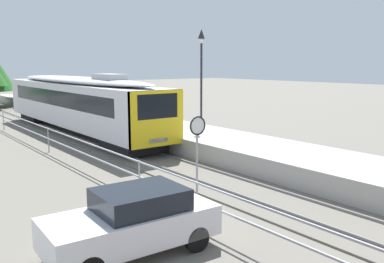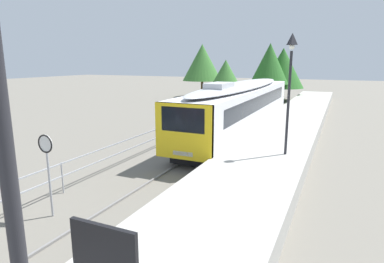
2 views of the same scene
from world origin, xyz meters
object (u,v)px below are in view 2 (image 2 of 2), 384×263
(speed_limit_sign, at_px, (47,155))
(platform_lamp_mid_platform, at_px, (290,72))
(commuter_train, at_px, (241,104))
(platform_lamp_near_end, at_px, (2,128))
(platform_notice_board, at_px, (104,256))

(speed_limit_sign, bearing_deg, platform_lamp_mid_platform, 50.49)
(commuter_train, relative_size, platform_lamp_mid_platform, 3.51)
(platform_lamp_mid_platform, bearing_deg, commuter_train, 120.36)
(commuter_train, bearing_deg, platform_lamp_near_end, -78.48)
(commuter_train, bearing_deg, platform_notice_board, -80.08)
(platform_notice_board, xyz_separation_m, speed_limit_sign, (-5.38, 3.74, -0.06))
(platform_lamp_mid_platform, bearing_deg, speed_limit_sign, -129.51)
(commuter_train, height_order, speed_limit_sign, commuter_train)
(platform_lamp_mid_platform, height_order, speed_limit_sign, platform_lamp_mid_platform)
(platform_lamp_near_end, distance_m, platform_lamp_mid_platform, 13.43)
(platform_notice_board, bearing_deg, platform_lamp_near_end, -64.84)
(commuter_train, height_order, platform_lamp_near_end, platform_lamp_near_end)
(commuter_train, height_order, platform_notice_board, commuter_train)
(platform_lamp_near_end, xyz_separation_m, speed_limit_sign, (-6.33, 5.76, -2.50))
(platform_lamp_mid_platform, height_order, platform_notice_board, platform_lamp_mid_platform)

